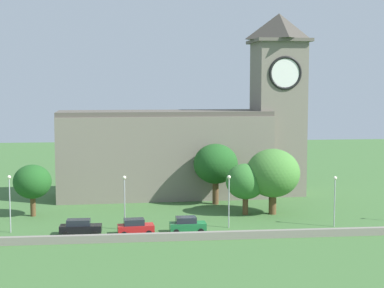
% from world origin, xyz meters
% --- Properties ---
extents(ground_plane, '(200.00, 200.00, 0.00)m').
position_xyz_m(ground_plane, '(0.00, 15.00, 0.00)').
color(ground_plane, '#3D6633').
extents(church, '(38.64, 10.94, 28.27)m').
position_xyz_m(church, '(3.07, 23.73, 8.75)').
color(church, slate).
rests_on(church, ground).
extents(quay_barrier, '(46.23, 0.70, 0.88)m').
position_xyz_m(quay_barrier, '(0.00, -3.25, 0.44)').
color(quay_barrier, gray).
rests_on(quay_barrier, ground).
extents(car_black, '(4.80, 2.12, 1.82)m').
position_xyz_m(car_black, '(-13.01, 0.35, 0.92)').
color(car_black, black).
rests_on(car_black, ground).
extents(car_red, '(4.27, 2.39, 1.90)m').
position_xyz_m(car_red, '(-6.70, -0.35, 0.95)').
color(car_red, red).
rests_on(car_red, ground).
extents(car_green, '(4.24, 2.16, 1.91)m').
position_xyz_m(car_green, '(-0.66, -0.02, 0.96)').
color(car_green, '#1E6B38').
rests_on(car_green, ground).
extents(streetlamp_west_end, '(0.44, 0.44, 6.77)m').
position_xyz_m(streetlamp_west_end, '(-21.20, 2.37, 4.54)').
color(streetlamp_west_end, '#9EA0A5').
rests_on(streetlamp_west_end, ground).
extents(streetlamp_west_mid, '(0.44, 0.44, 6.51)m').
position_xyz_m(streetlamp_west_mid, '(-7.91, 2.30, 4.40)').
color(streetlamp_west_mid, '#9EA0A5').
rests_on(streetlamp_west_mid, ground).
extents(streetlamp_central, '(0.44, 0.44, 6.41)m').
position_xyz_m(streetlamp_central, '(4.58, 2.03, 4.33)').
color(streetlamp_central, '#9EA0A5').
rests_on(streetlamp_central, ground).
extents(streetlamp_east_mid, '(0.44, 0.44, 6.20)m').
position_xyz_m(streetlamp_east_mid, '(17.46, 1.22, 4.21)').
color(streetlamp_east_mid, '#9EA0A5').
rests_on(streetlamp_east_mid, ground).
extents(tree_riverside_east, '(4.96, 4.96, 6.83)m').
position_xyz_m(tree_riverside_east, '(-19.95, 11.14, 4.56)').
color(tree_riverside_east, brown).
rests_on(tree_riverside_east, ground).
extents(tree_churchyard, '(7.17, 7.17, 8.77)m').
position_xyz_m(tree_churchyard, '(11.69, 9.02, 5.51)').
color(tree_churchyard, brown).
rests_on(tree_churchyard, ground).
extents(tree_by_tower, '(5.26, 5.26, 6.83)m').
position_xyz_m(tree_by_tower, '(8.02, 9.11, 4.43)').
color(tree_by_tower, brown).
rests_on(tree_by_tower, ground).
extents(tree_riverside_west, '(6.40, 6.40, 8.78)m').
position_xyz_m(tree_riverside_west, '(5.10, 16.49, 5.85)').
color(tree_riverside_west, brown).
rests_on(tree_riverside_west, ground).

